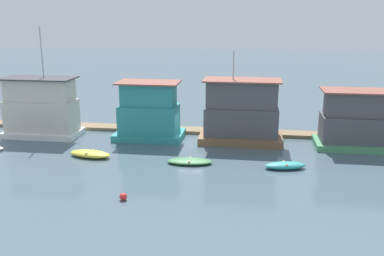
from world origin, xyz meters
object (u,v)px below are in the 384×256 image
Objects in this scene: houseboat_teal at (149,113)px; buoy_red at (123,197)px; houseboat_green at (360,122)px; dinghy_teal at (285,165)px; houseboat_white at (41,109)px; dinghy_green at (190,161)px; dinghy_yellow at (90,154)px; houseboat_brown at (241,114)px.

houseboat_teal is 13.46m from buoy_red.
houseboat_green is at bearing 38.48° from buoy_red.
houseboat_green is 9.06m from dinghy_teal.
houseboat_white is 2.83× the size of dinghy_green.
dinghy_teal is 12.16m from buoy_red.
dinghy_green is (7.95, -0.42, -0.07)m from dinghy_yellow.
dinghy_green is at bearing -155.62° from houseboat_green.
houseboat_brown is at bearing 178.67° from houseboat_green.
houseboat_brown is (8.17, 0.05, 0.25)m from houseboat_teal.
houseboat_white is at bearing 165.19° from dinghy_teal.
buoy_red is at bearing -56.25° from dinghy_yellow.
buoy_red is at bearing -47.71° from houseboat_white.
houseboat_teal reaches higher than buoy_red.
houseboat_green is 1.97× the size of dinghy_yellow.
dinghy_teal is 7.03× the size of buoy_red.
houseboat_teal is at bearing 96.78° from buoy_red.
houseboat_white is at bearing -176.22° from houseboat_teal.
dinghy_yellow reaches higher than dinghy_green.
houseboat_teal is 8.18m from houseboat_brown.
buoy_red is (-6.60, -13.25, -2.30)m from houseboat_brown.
houseboat_brown is 13.14m from dinghy_yellow.
houseboat_white reaches higher than houseboat_teal.
houseboat_brown is 14.98m from buoy_red.
houseboat_teal reaches higher than dinghy_green.
houseboat_green is at bearing -0.57° from houseboat_teal.
houseboat_teal is at bearing 59.95° from dinghy_yellow.
houseboat_white is 9.88m from houseboat_teal.
houseboat_brown is 2.48× the size of dinghy_teal.
houseboat_green reaches higher than dinghy_yellow.
houseboat_teal is at bearing -179.66° from houseboat_brown.
houseboat_teal is at bearing 3.78° from houseboat_white.
dinghy_teal is at bearing 34.49° from buoy_red.
houseboat_teal reaches higher than dinghy_teal.
houseboat_white is 21.74× the size of buoy_red.
houseboat_teal is 1.69× the size of dinghy_yellow.
houseboat_green is at bearing 43.96° from dinghy_teal.
houseboat_white is at bearing -177.78° from houseboat_brown.
dinghy_teal reaches higher than dinghy_green.
dinghy_green is (14.44, -5.59, -2.33)m from houseboat_white.
houseboat_green is 2.22× the size of dinghy_teal.
houseboat_teal is 1.91× the size of dinghy_teal.
dinghy_yellow is (-3.37, -5.82, -2.02)m from houseboat_teal.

